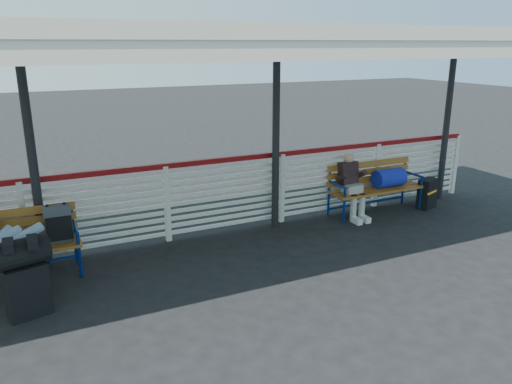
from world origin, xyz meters
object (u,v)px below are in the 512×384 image
bench_right (381,180)px  companion_person (352,185)px  luggage_stack (25,275)px  suitcase_side (427,194)px  bench_left (23,235)px

bench_right → companion_person: (-0.67, -0.04, 0.01)m
luggage_stack → suitcase_side: size_ratio=1.66×
companion_person → bench_left: bearing=-178.6°
suitcase_side → companion_person: bearing=153.3°
luggage_stack → bench_right: 6.06m
bench_left → companion_person: companion_person is taller
suitcase_side → bench_right: bearing=146.4°
luggage_stack → bench_right: size_ratio=0.51×
bench_left → bench_right: (5.92, 0.17, -0.01)m
companion_person → luggage_stack: bearing=-167.6°
luggage_stack → bench_left: size_ratio=0.51×
bench_right → companion_person: 0.67m
luggage_stack → bench_left: bench_left is taller
bench_left → companion_person: 5.25m
bench_right → luggage_stack: bearing=-168.6°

